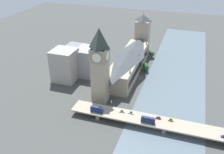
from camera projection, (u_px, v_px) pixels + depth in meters
The scene contains 19 objects.
ground_plane at pixel (140, 77), 266.01m from camera, with size 600.00×600.00×0.00m, color #424442.
river_water at pixel (175, 83), 255.99m from camera, with size 60.07×360.00×0.30m, color slate.
parliament_hall at pixel (129, 62), 270.52m from camera, with size 23.66×102.22×26.17m.
clock_tower at pixel (100, 64), 210.93m from camera, with size 14.22×14.22×67.98m.
victoria_tower at pixel (142, 34), 318.18m from camera, with size 16.88×16.88×52.58m.
road_bridge at pixel (165, 124), 190.52m from camera, with size 152.15×15.36×5.92m.
double_decker_bus_lead at pixel (148, 120), 189.03m from camera, with size 10.76×2.55×4.90m.
double_decker_bus_mid at pixel (97, 109), 200.82m from camera, with size 10.45×2.58×4.96m.
car_northbound_lead at pixel (158, 118), 194.21m from camera, with size 3.94×1.90×1.49m.
car_northbound_tail at pixel (171, 120), 191.89m from camera, with size 4.06×1.86×1.45m.
car_southbound_lead at pixel (122, 111), 201.77m from camera, with size 4.39×1.88×1.23m.
car_southbound_mid at pixel (131, 113), 200.12m from camera, with size 4.28×1.83×1.31m.
car_southbound_extra at pixel (224, 137), 175.49m from camera, with size 4.50×1.83×1.44m.
city_block_west at pixel (65, 65), 254.66m from camera, with size 23.37×23.00×32.99m.
city_block_center at pixel (87, 62), 265.89m from camera, with size 19.50×24.35×29.92m.
city_block_east at pixel (76, 54), 297.34m from camera, with size 22.43×22.27×20.22m.
tree_embankment_near at pixel (146, 68), 274.13m from camera, with size 6.38×6.38×8.92m.
tree_embankment_mid at pixel (145, 66), 279.51m from camera, with size 6.31×6.31×8.46m.
tree_embankment_far at pixel (152, 54), 307.24m from camera, with size 6.02×6.02×9.04m.
Camera 1 is at (-44.61, 231.29, 127.24)m, focal length 40.00 mm.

